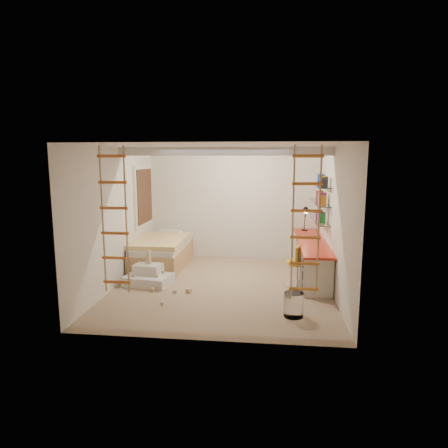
# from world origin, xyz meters

# --- Properties ---
(floor) EXTENTS (4.50, 4.50, 0.00)m
(floor) POSITION_xyz_m (0.00, 0.00, 0.00)
(floor) COLOR #9C7C64
(floor) RESTS_ON ground
(ceiling_beam) EXTENTS (4.00, 0.18, 0.16)m
(ceiling_beam) POSITION_xyz_m (0.00, 0.30, 2.52)
(ceiling_beam) COLOR white
(ceiling_beam) RESTS_ON ceiling
(window_frame) EXTENTS (0.06, 1.15, 1.35)m
(window_frame) POSITION_xyz_m (-1.97, 1.50, 1.55)
(window_frame) COLOR white
(window_frame) RESTS_ON wall_left
(window_blind) EXTENTS (0.02, 1.00, 1.20)m
(window_blind) POSITION_xyz_m (-1.93, 1.50, 1.55)
(window_blind) COLOR #4C2D1E
(window_blind) RESTS_ON window_frame
(rope_ladder_left) EXTENTS (0.41, 0.04, 2.13)m
(rope_ladder_left) POSITION_xyz_m (-1.35, -1.75, 1.52)
(rope_ladder_left) COLOR orange
(rope_ladder_left) RESTS_ON ceiling
(rope_ladder_right) EXTENTS (0.41, 0.04, 2.13)m
(rope_ladder_right) POSITION_xyz_m (1.35, -1.75, 1.52)
(rope_ladder_right) COLOR orange
(rope_ladder_right) RESTS_ON ceiling
(waste_bin) EXTENTS (0.30, 0.30, 0.38)m
(waste_bin) POSITION_xyz_m (1.25, -1.30, 0.19)
(waste_bin) COLOR white
(waste_bin) RESTS_ON floor
(desk) EXTENTS (0.56, 2.80, 0.75)m
(desk) POSITION_xyz_m (1.72, 0.86, 0.40)
(desk) COLOR red
(desk) RESTS_ON floor
(shelves) EXTENTS (0.25, 1.80, 0.71)m
(shelves) POSITION_xyz_m (1.87, 1.13, 1.50)
(shelves) COLOR white
(shelves) RESTS_ON wall_right
(bed) EXTENTS (1.02, 2.00, 0.69)m
(bed) POSITION_xyz_m (-1.48, 1.23, 0.33)
(bed) COLOR #AD7F51
(bed) RESTS_ON floor
(task_lamp) EXTENTS (0.14, 0.36, 0.57)m
(task_lamp) POSITION_xyz_m (1.67, 1.82, 1.14)
(task_lamp) COLOR black
(task_lamp) RESTS_ON desk
(swivel_chair) EXTENTS (0.57, 0.57, 0.79)m
(swivel_chair) POSITION_xyz_m (1.40, 0.17, 0.29)
(swivel_chair) COLOR gold
(swivel_chair) RESTS_ON floor
(play_platform) EXTENTS (0.92, 0.76, 0.37)m
(play_platform) POSITION_xyz_m (-1.43, 0.03, 0.15)
(play_platform) COLOR silver
(play_platform) RESTS_ON floor
(toy_blocks) EXTENTS (1.17, 1.24, 0.64)m
(toy_blocks) POSITION_xyz_m (-1.19, -0.22, 0.25)
(toy_blocks) COLOR #CCB284
(toy_blocks) RESTS_ON floor
(books) EXTENTS (0.14, 0.70, 0.92)m
(books) POSITION_xyz_m (1.87, 1.13, 1.63)
(books) COLOR #1E722D
(books) RESTS_ON shelves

